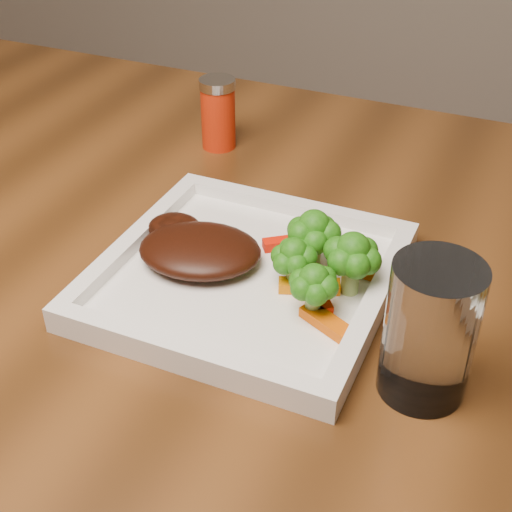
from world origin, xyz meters
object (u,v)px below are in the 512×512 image
at_px(dining_table, 145,453).
at_px(plate, 247,280).
at_px(steak, 200,250).
at_px(spice_shaker, 218,114).
at_px(drinking_glass, 430,331).

height_order(dining_table, plate, plate).
relative_size(steak, spice_shaker, 1.31).
relative_size(plate, spice_shaker, 2.93).
xyz_separation_m(dining_table, spice_shaker, (0.02, 0.22, 0.42)).
xyz_separation_m(plate, steak, (-0.05, -0.00, 0.02)).
bearing_deg(drinking_glass, steak, 163.92).
bearing_deg(spice_shaker, steak, -67.59).
relative_size(plate, drinking_glass, 2.25).
relative_size(dining_table, steak, 13.23).
height_order(dining_table, spice_shaker, spice_shaker).
distance_m(spice_shaker, drinking_glass, 0.47).
xyz_separation_m(dining_table, steak, (0.12, -0.04, 0.40)).
distance_m(dining_table, drinking_glass, 0.57).
distance_m(plate, spice_shaker, 0.30).
height_order(plate, drinking_glass, drinking_glass).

